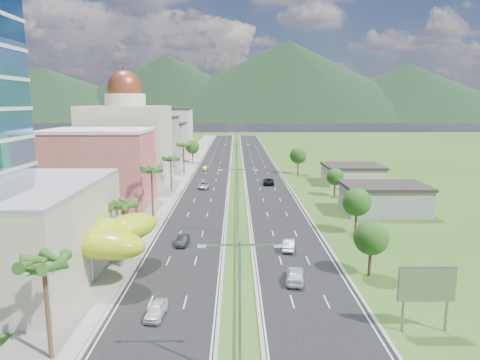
{
  "coord_description": "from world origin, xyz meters",
  "views": [
    {
      "loc": [
        -0.27,
        -54.17,
        20.79
      ],
      "look_at": [
        0.46,
        21.94,
        7.0
      ],
      "focal_mm": 32.0,
      "sensor_mm": 36.0,
      "label": 1
    }
  ],
  "objects": [
    {
      "name": "midrise_white",
      "position": [
        -27.0,
        125.0,
        9.0
      ],
      "size": [
        16.0,
        15.0,
        18.0
      ],
      "primitive_type": "cube",
      "color": "silver",
      "rests_on": "ground"
    },
    {
      "name": "median_guardrail",
      "position": [
        0.0,
        71.99,
        0.62
      ],
      "size": [
        0.1,
        216.06,
        0.76
      ],
      "color": "gray",
      "rests_on": "ground"
    },
    {
      "name": "streetlight_median_e",
      "position": [
        0.0,
        140.0,
        6.75
      ],
      "size": [
        6.04,
        0.25,
        11.0
      ],
      "color": "gray",
      "rests_on": "ground"
    },
    {
      "name": "car_dark_far_right",
      "position": [
        8.15,
        53.97,
        0.86
      ],
      "size": [
        3.06,
        6.05,
        1.64
      ],
      "primitive_type": "imported",
      "rotation": [
        0.0,
        0.0,
        3.08
      ],
      "color": "black",
      "rests_on": "road_right"
    },
    {
      "name": "palm_tree_d",
      "position": [
        -15.5,
        45.0,
        7.54
      ],
      "size": [
        3.6,
        3.6,
        8.6
      ],
      "color": "#47301C",
      "rests_on": "ground"
    },
    {
      "name": "leafy_tree_ra",
      "position": [
        16.0,
        -5.0,
        4.78
      ],
      "size": [
        4.2,
        4.2,
        6.9
      ],
      "color": "#47301C",
      "rests_on": "ground"
    },
    {
      "name": "palm_tree_e",
      "position": [
        -15.5,
        70.0,
        8.31
      ],
      "size": [
        3.6,
        3.6,
        9.4
      ],
      "color": "#47301C",
      "rests_on": "ground"
    },
    {
      "name": "palm_tree_c",
      "position": [
        -15.5,
        22.0,
        8.5
      ],
      "size": [
        3.6,
        3.6,
        9.6
      ],
      "color": "#47301C",
      "rests_on": "ground"
    },
    {
      "name": "car_yellow_far_left",
      "position": [
        -9.82,
        77.44,
        0.66
      ],
      "size": [
        2.15,
        4.42,
        1.24
      ],
      "primitive_type": "imported",
      "rotation": [
        0.0,
        0.0,
        -0.1
      ],
      "color": "yellow",
      "rests_on": "road_left"
    },
    {
      "name": "streetlight_median_b",
      "position": [
        0.0,
        10.0,
        6.75
      ],
      "size": [
        6.04,
        0.25,
        11.0
      ],
      "color": "gray",
      "rests_on": "ground"
    },
    {
      "name": "leafy_tree_lfar",
      "position": [
        -15.5,
        95.0,
        5.58
      ],
      "size": [
        4.9,
        4.9,
        8.05
      ],
      "color": "#47301C",
      "rests_on": "ground"
    },
    {
      "name": "pink_shophouse",
      "position": [
        -28.0,
        32.0,
        7.5
      ],
      "size": [
        20.0,
        15.0,
        15.0
      ],
      "primitive_type": "cube",
      "color": "#B94C4C",
      "rests_on": "ground"
    },
    {
      "name": "palm_tree_a",
      "position": [
        -15.5,
        -22.0,
        8.02
      ],
      "size": [
        3.6,
        3.6,
        9.1
      ],
      "color": "#47301C",
      "rests_on": "ground"
    },
    {
      "name": "leafy_tree_rb",
      "position": [
        19.0,
        12.0,
        5.18
      ],
      "size": [
        4.55,
        4.55,
        7.47
      ],
      "color": "#47301C",
      "rests_on": "ground"
    },
    {
      "name": "lime_canopy",
      "position": [
        -20.0,
        -4.0,
        4.99
      ],
      "size": [
        18.0,
        15.0,
        7.4
      ],
      "color": "#A3C713",
      "rests_on": "ground"
    },
    {
      "name": "ground",
      "position": [
        0.0,
        0.0,
        0.0
      ],
      "size": [
        500.0,
        500.0,
        0.0
      ],
      "primitive_type": "plane",
      "color": "#2D5119",
      "rests_on": "ground"
    },
    {
      "name": "leafy_tree_rd",
      "position": [
        18.0,
        70.0,
        5.58
      ],
      "size": [
        4.9,
        4.9,
        8.05
      ],
      "color": "#47301C",
      "rests_on": "ground"
    },
    {
      "name": "leafy_tree_rc",
      "position": [
        22.0,
        40.0,
        4.37
      ],
      "size": [
        3.85,
        3.85,
        6.33
      ],
      "color": "#47301C",
      "rests_on": "ground"
    },
    {
      "name": "billboard",
      "position": [
        17.0,
        -18.0,
        4.42
      ],
      "size": [
        5.2,
        0.35,
        6.2
      ],
      "color": "gray",
      "rests_on": "ground"
    },
    {
      "name": "midrise_beige",
      "position": [
        -27.0,
        102.0,
        6.5
      ],
      "size": [
        16.0,
        15.0,
        13.0
      ],
      "primitive_type": "cube",
      "color": "#AFA190",
      "rests_on": "ground"
    },
    {
      "name": "car_white_near_right",
      "position": [
        6.67,
        -6.89,
        0.9
      ],
      "size": [
        2.75,
        5.3,
        1.72
      ],
      "primitive_type": "imported",
      "rotation": [
        0.0,
        0.0,
        2.99
      ],
      "color": "silver",
      "rests_on": "road_right"
    },
    {
      "name": "streetlight_median_d",
      "position": [
        0.0,
        95.0,
        6.75
      ],
      "size": [
        6.04,
        0.25,
        11.0
      ],
      "color": "gray",
      "rests_on": "ground"
    },
    {
      "name": "streetlight_median_c",
      "position": [
        0.0,
        50.0,
        6.75
      ],
      "size": [
        6.04,
        0.25,
        11.0
      ],
      "color": "gray",
      "rests_on": "ground"
    },
    {
      "name": "mountain_ridge",
      "position": [
        60.0,
        450.0,
        0.0
      ],
      "size": [
        860.0,
        140.0,
        90.0
      ],
      "primitive_type": null,
      "color": "black",
      "rests_on": "ground"
    },
    {
      "name": "car_dark_left",
      "position": [
        -8.21,
        6.6,
        0.74
      ],
      "size": [
        1.77,
        4.35,
        1.4
      ],
      "primitive_type": "imported",
      "rotation": [
        0.0,
        0.0,
        -0.07
      ],
      "color": "black",
      "rests_on": "road_left"
    },
    {
      "name": "car_white_near_left",
      "position": [
        -8.15,
        -15.09,
        0.74
      ],
      "size": [
        2.01,
        4.21,
        1.39
      ],
      "primitive_type": "imported",
      "rotation": [
        0.0,
        0.0,
        -0.09
      ],
      "color": "silver",
      "rests_on": "road_left"
    },
    {
      "name": "car_silver_mid_left",
      "position": [
        -8.17,
        49.01,
        0.82
      ],
      "size": [
        2.59,
        5.62,
        1.56
      ],
      "primitive_type": "imported",
      "rotation": [
        0.0,
        0.0,
        -0.0
      ],
      "color": "#9FA1A6",
      "rests_on": "road_left"
    },
    {
      "name": "domed_building",
      "position": [
        -28.0,
        55.0,
        11.35
      ],
      "size": [
        20.0,
        20.0,
        28.7
      ],
      "color": "#BEB69E",
      "rests_on": "ground"
    },
    {
      "name": "shed_far",
      "position": [
        30.0,
        55.0,
        2.2
      ],
      "size": [
        14.0,
        12.0,
        4.4
      ],
      "primitive_type": "cube",
      "color": "#AFA190",
      "rests_on": "ground"
    },
    {
      "name": "car_silver_right",
      "position": [
        7.26,
        4.29,
        0.83
      ],
      "size": [
        2.32,
        4.98,
        1.58
      ],
      "primitive_type": "imported",
      "rotation": [
        0.0,
        0.0,
        3.0
      ],
      "color": "#B5B8BE",
      "rests_on": "road_right"
    },
    {
      "name": "midrise_grey",
      "position": [
        -27.0,
        80.0,
        8.0
      ],
      "size": [
        16.0,
        15.0,
        16.0
      ],
      "primitive_type": "cube",
      "color": "gray",
      "rests_on": "ground"
    },
    {
      "name": "shed_near",
      "position": [
        28.0,
        25.0,
        2.5
      ],
      "size": [
        15.0,
        10.0,
        5.0
      ],
      "primitive_type": "cube",
      "color": "gray",
      "rests_on": "ground"
    },
    {
      "name": "road_left",
      "position": [
        -7.5,
        90.0,
        0.02
      ],
      "size": [
        11.0,
        260.0,
        0.04
      ],
      "primitive_type": "cube",
      "color": "black",
      "rests_on": "ground"
    },
    {
      "name": "motorcycle",
      "position": [
        -12.3,
        -3.93,
        0.62
      ],
      "size": [
        0.59,
        1.83,
        1.16
      ],
      "primitive_type": "imported",
      "rotation": [
        0.0,
        0.0,
        -0.03
      ],
      "color": "black",
      "rests_on": "road_left"
    },
    {
      "name": "streetlight_median_a",
      "position": [
        0.0,
        -25.0,
        6.75
      ],
      "size": [
        6.04,
        0.25,
        11.0
      ],
      "color": "gray",
      "rests_on": "ground"
    },
    {
      "name": "road_right",
      "position": [
        7.5,
        90.0,
        0.02
      ],
      "size": [
        11.0,
        260.0,
        0.04
      ],
      "primitive_type": "cube",
      "color": "black",
      "rests_on": "ground"
    },
    {
      "name": "sidewalk_left",
      "position": [
        -17.0,
        90.0,
        0.06
      ],
      "size": [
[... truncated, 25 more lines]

